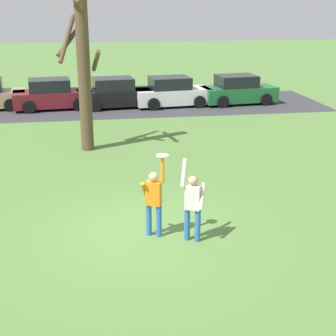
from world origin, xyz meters
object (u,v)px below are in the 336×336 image
object	(u,v)px
parked_car_maroon	(52,95)
parked_car_green	(238,91)
person_catcher	(154,199)
parked_car_white	(172,93)
parked_car_black	(115,94)
bare_tree_tall	(82,65)
frisbee_disc	(162,155)
person_defender	(193,203)

from	to	relation	value
parked_car_maroon	parked_car_green	size ratio (longest dim) A/B	1.00
person_catcher	parked_car_white	xyz separation A→B (m)	(3.08, 15.74, -0.25)
parked_car_black	parked_car_green	world-z (taller)	same
person_catcher	bare_tree_tall	bearing A→B (deg)	126.18
parked_car_white	parked_car_green	bearing A→B (deg)	-4.78
frisbee_disc	bare_tree_tall	distance (m)	8.28
frisbee_disc	parked_car_green	bearing A→B (deg)	67.36
person_defender	parked_car_white	xyz separation A→B (m)	(2.20, 16.15, -0.25)
parked_car_maroon	parked_car_black	xyz separation A→B (m)	(3.35, -0.15, 0.00)
person_defender	parked_car_green	bearing A→B (deg)	-85.41
person_catcher	person_defender	bearing A→B (deg)	0.00
person_defender	parked_car_maroon	size ratio (longest dim) A/B	0.48
parked_car_black	person_defender	bearing A→B (deg)	-92.84
parked_car_green	bare_tree_tall	bearing A→B (deg)	-142.72
person_catcher	bare_tree_tall	size ratio (longest dim) A/B	0.31
person_defender	parked_car_maroon	bearing A→B (deg)	-50.84
bare_tree_tall	parked_car_green	bearing A→B (deg)	43.15
bare_tree_tall	person_defender	bearing A→B (deg)	-73.41
parked_car_white	parked_car_maroon	bearing A→B (deg)	171.68
frisbee_disc	bare_tree_tall	size ratio (longest dim) A/B	0.04
parked_car_black	parked_car_white	distance (m)	3.06
person_catcher	bare_tree_tall	xyz separation A→B (m)	(-1.60, 7.91, 2.27)
person_defender	parked_car_white	world-z (taller)	person_defender
person_defender	bare_tree_tall	distance (m)	8.97
parked_car_black	parked_car_white	size ratio (longest dim) A/B	1.00
person_catcher	parked_car_green	size ratio (longest dim) A/B	0.49
person_catcher	bare_tree_tall	world-z (taller)	bare_tree_tall
parked_car_maroon	bare_tree_tall	size ratio (longest dim) A/B	0.63
parked_car_maroon	bare_tree_tall	bearing A→B (deg)	-83.77
parked_car_maroon	parked_car_black	size ratio (longest dim) A/B	1.00
person_defender	parked_car_maroon	distance (m)	16.96
parked_car_black	bare_tree_tall	distance (m)	8.51
person_catcher	parked_car_white	size ratio (longest dim) A/B	0.49
person_defender	bare_tree_tall	bearing A→B (deg)	-48.64
person_defender	parked_car_white	distance (m)	16.30
parked_car_green	frisbee_disc	bearing A→B (deg)	-118.52
frisbee_disc	person_defender	bearing A→B (deg)	-24.77
parked_car_maroon	parked_car_white	distance (m)	6.42
parked_car_maroon	person_catcher	bearing A→B (deg)	-84.11
person_defender	bare_tree_tall	size ratio (longest dim) A/B	0.30
parked_car_white	bare_tree_tall	distance (m)	9.47
frisbee_disc	parked_car_green	world-z (taller)	frisbee_disc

